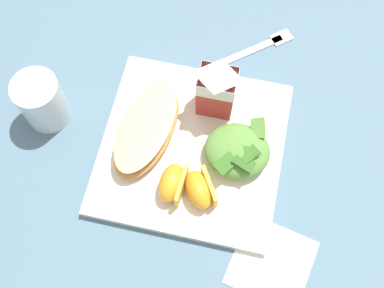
% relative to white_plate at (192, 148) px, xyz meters
% --- Properties ---
extents(ground, '(3.00, 3.00, 0.00)m').
position_rel_white_plate_xyz_m(ground, '(0.00, 0.00, -0.01)').
color(ground, slate).
extents(white_plate, '(0.28, 0.28, 0.02)m').
position_rel_white_plate_xyz_m(white_plate, '(0.00, 0.00, 0.00)').
color(white_plate, white).
rests_on(white_plate, ground).
extents(cheesy_pizza_bread, '(0.11, 0.18, 0.04)m').
position_rel_white_plate_xyz_m(cheesy_pizza_bread, '(-0.07, 0.01, 0.03)').
color(cheesy_pizza_bread, tan).
rests_on(cheesy_pizza_bread, white_plate).
extents(green_salad_pile, '(0.10, 0.10, 0.05)m').
position_rel_white_plate_xyz_m(green_salad_pile, '(0.07, 0.00, 0.03)').
color(green_salad_pile, '#5B8E3D').
rests_on(green_salad_pile, white_plate).
extents(milk_carton, '(0.06, 0.05, 0.11)m').
position_rel_white_plate_xyz_m(milk_carton, '(0.02, 0.08, 0.07)').
color(milk_carton, '#B7332D').
rests_on(milk_carton, white_plate).
extents(orange_wedge_front, '(0.04, 0.06, 0.04)m').
position_rel_white_plate_xyz_m(orange_wedge_front, '(-0.01, -0.07, 0.03)').
color(orange_wedge_front, orange).
rests_on(orange_wedge_front, white_plate).
extents(orange_wedge_middle, '(0.06, 0.07, 0.04)m').
position_rel_white_plate_xyz_m(orange_wedge_middle, '(0.03, -0.07, 0.03)').
color(orange_wedge_middle, orange).
rests_on(orange_wedge_middle, white_plate).
extents(paper_napkin, '(0.13, 0.13, 0.00)m').
position_rel_white_plate_xyz_m(paper_napkin, '(0.15, -0.15, -0.01)').
color(paper_napkin, white).
rests_on(paper_napkin, ground).
extents(metal_fork, '(0.16, 0.13, 0.01)m').
position_rel_white_plate_xyz_m(metal_fork, '(0.06, 0.21, -0.01)').
color(metal_fork, silver).
rests_on(metal_fork, ground).
extents(drinking_clear_cup, '(0.07, 0.07, 0.09)m').
position_rel_white_plate_xyz_m(drinking_clear_cup, '(-0.24, 0.01, 0.04)').
color(drinking_clear_cup, silver).
rests_on(drinking_clear_cup, ground).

